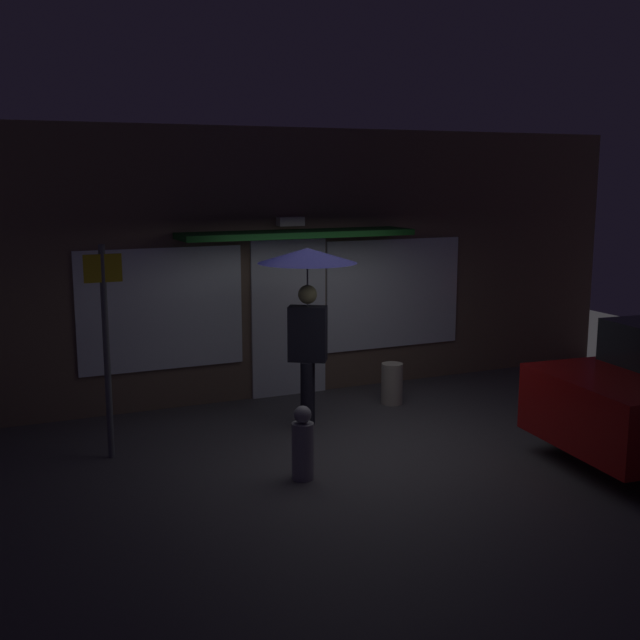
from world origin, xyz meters
The scene contains 6 objects.
ground_plane centered at (0.00, 0.00, 0.00)m, with size 18.00×18.00×0.00m, color #423F44.
building_facade centered at (0.00, 2.34, 1.84)m, with size 10.90×1.00×3.71m.
person_with_umbrella centered at (-0.33, 0.74, 1.76)m, with size 1.20×1.20×2.22m.
street_sign_post centered at (-2.75, 0.60, 1.34)m, with size 0.40×0.07×2.35m.
sidewalk_bollard centered at (1.11, 1.19, 0.28)m, with size 0.29×0.29×0.56m, color #B2A899.
fire_hydrant centered at (-1.05, -0.83, 0.36)m, with size 0.23×0.23×0.77m.
Camera 1 is at (-4.03, -7.96, 3.07)m, focal length 44.54 mm.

